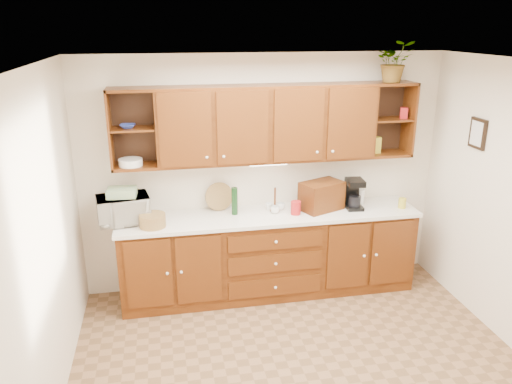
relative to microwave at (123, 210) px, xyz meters
name	(u,v)px	position (x,y,z in m)	size (l,w,h in m)	color
floor	(304,374)	(1.52, -1.48, -1.08)	(4.00, 4.00, 0.00)	brown
ceiling	(316,66)	(1.52, -1.48, 1.52)	(4.00, 4.00, 0.00)	white
back_wall	(264,174)	(1.52, 0.27, 0.22)	(4.00, 4.00, 0.00)	#EEE0C8
left_wall	(39,258)	(-0.48, -1.48, 0.22)	(3.50, 3.50, 0.00)	#EEE0C8
base_cabinets	(269,255)	(1.52, -0.03, -0.63)	(3.20, 0.60, 0.90)	#3A1806
countertop	(270,215)	(1.52, -0.04, -0.16)	(3.24, 0.64, 0.04)	white
upper_cabinets	(268,123)	(1.53, 0.11, 0.81)	(3.20, 0.33, 0.80)	#3A1806
undercabinet_light	(268,164)	(1.52, 0.06, 0.39)	(0.40, 0.05, 0.03)	white
framed_picture	(478,133)	(3.50, -0.58, 0.77)	(0.03, 0.24, 0.30)	black
wicker_basket	(153,220)	(0.29, -0.17, -0.08)	(0.26, 0.26, 0.13)	olive
microwave	(123,210)	(0.00, 0.00, 0.00)	(0.51, 0.35, 0.28)	beige
towel_stack	(122,192)	(0.00, 0.00, 0.18)	(0.28, 0.21, 0.09)	#D1D263
wine_bottle	(235,201)	(1.15, 0.02, 0.01)	(0.07, 0.07, 0.30)	black
woven_tray	(220,209)	(1.01, 0.18, -0.13)	(0.31, 0.31, 0.02)	olive
bread_box	(321,196)	(2.10, -0.01, 0.01)	(0.45, 0.28, 0.31)	#3A1806
mug_tree	(275,207)	(1.59, 0.04, -0.10)	(0.24, 0.24, 0.26)	#3A1806
canister_red	(296,208)	(1.79, -0.10, -0.07)	(0.11, 0.11, 0.14)	#A71819
canister_white	(360,197)	(2.59, 0.06, -0.05)	(0.09, 0.09, 0.17)	white
canister_yellow	(402,203)	(3.00, -0.14, -0.09)	(0.08, 0.08, 0.11)	gold
coffee_maker	(354,194)	(2.47, -0.03, 0.02)	(0.20, 0.25, 0.33)	black
bowl_stack	(128,126)	(0.11, 0.09, 0.84)	(0.16, 0.16, 0.04)	#293B97
plate_stack	(131,162)	(0.11, 0.08, 0.47)	(0.24, 0.24, 0.07)	white
pantry_box_yellow	(375,145)	(2.74, 0.10, 0.53)	(0.10, 0.08, 0.18)	gold
pantry_box_red	(404,113)	(3.03, 0.08, 0.88)	(0.08, 0.07, 0.12)	#A71819
potted_plant	(394,62)	(2.86, 0.07, 1.42)	(0.38, 0.33, 0.43)	#999999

